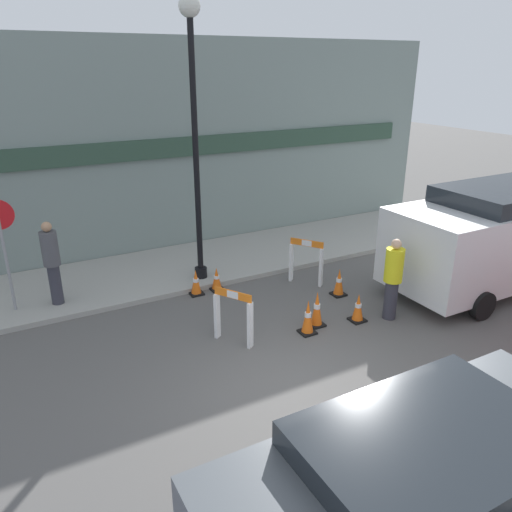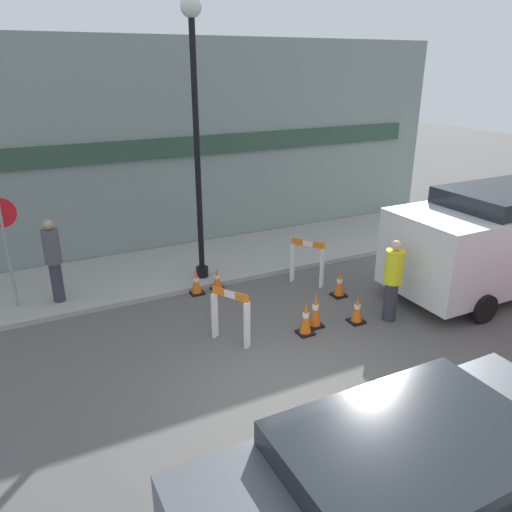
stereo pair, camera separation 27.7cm
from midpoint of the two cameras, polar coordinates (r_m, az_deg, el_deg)
name	(u,v)px [view 2 (the right image)]	position (r m, az deg, el deg)	size (l,w,h in m)	color
ground_plane	(302,404)	(7.97, 6.29, -16.46)	(60.00, 60.00, 0.00)	#565451
sidewalk_slab	(177,267)	(12.66, -8.42, -1.29)	(18.00, 2.90, 0.11)	#9E9B93
storefront_facade	(152,150)	(13.34, -11.22, 11.76)	(18.00, 0.22, 5.50)	gray
streetlamp_post	(195,110)	(10.97, -6.20, 16.23)	(0.44, 0.44, 6.00)	black
stop_sign	(4,236)	(10.96, -26.17, 2.10)	(0.59, 0.13, 2.32)	gray
barricade_0	(307,261)	(11.60, 6.56, -0.56)	(0.57, 0.73, 1.08)	white
barricade_1	(230,315)	(9.16, -2.07, -6.75)	(0.52, 0.74, 1.05)	white
traffic_cone_0	(315,310)	(9.86, 7.60, -6.14)	(0.30, 0.30, 0.73)	black
traffic_cone_1	(340,283)	(11.20, 10.23, -3.11)	(0.30, 0.30, 0.63)	black
traffic_cone_2	(357,309)	(10.18, 12.26, -5.98)	(0.30, 0.30, 0.59)	black
traffic_cone_3	(306,318)	(9.58, 6.53, -7.08)	(0.30, 0.30, 0.69)	black
traffic_cone_4	(217,279)	(11.39, -3.76, -2.62)	(0.30, 0.30, 0.54)	black
traffic_cone_5	(196,282)	(11.21, -6.13, -2.97)	(0.30, 0.30, 0.59)	black
person_worker	(393,278)	(10.18, 16.09, -2.48)	(0.51, 0.51, 1.70)	#33333D
person_pedestrian	(53,258)	(11.06, -21.49, -0.25)	(0.35, 0.35, 1.79)	#33333D
parked_car_1	(406,499)	(5.51, 18.27, -24.84)	(4.39, 1.96, 1.73)	#4C5156
work_van	(506,234)	(12.53, 27.24, 2.22)	(5.54, 2.26, 2.34)	white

